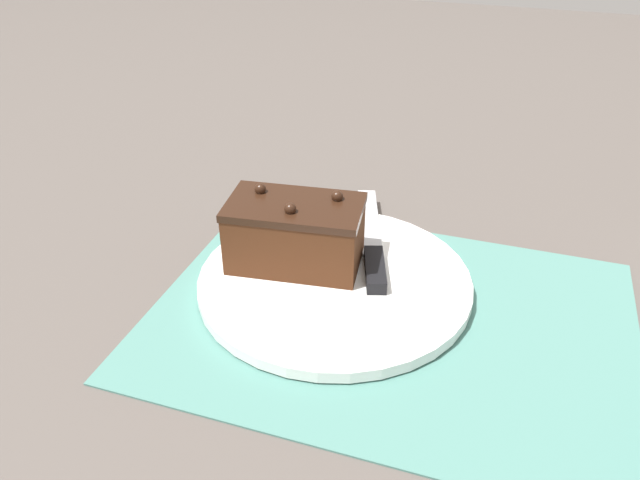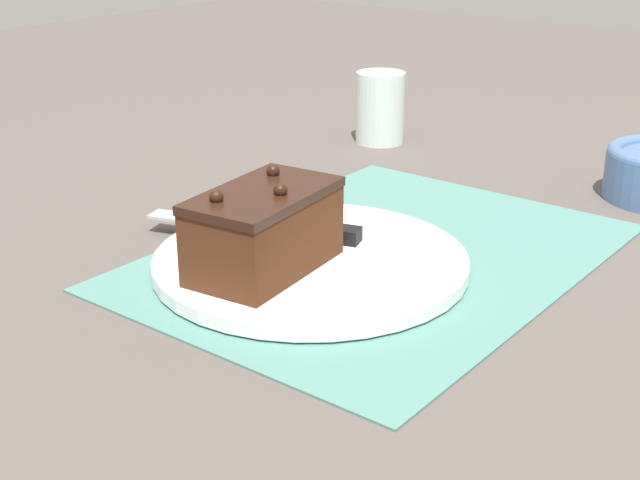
{
  "view_description": "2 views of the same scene",
  "coord_description": "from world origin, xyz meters",
  "px_view_note": "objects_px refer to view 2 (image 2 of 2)",
  "views": [
    {
      "loc": [
        0.08,
        -0.47,
        0.39
      ],
      "look_at": [
        -0.08,
        0.01,
        0.07
      ],
      "focal_mm": 35.0,
      "sensor_mm": 36.0,
      "label": 1
    },
    {
      "loc": [
        -0.64,
        -0.43,
        0.32
      ],
      "look_at": [
        -0.1,
        -0.01,
        0.05
      ],
      "focal_mm": 50.0,
      "sensor_mm": 36.0,
      "label": 2
    }
  ],
  "objects_px": {
    "drinking_glass": "(380,108)",
    "serving_knife": "(288,229)",
    "cake_plate": "(311,262)",
    "chocolate_cake": "(264,230)"
  },
  "relations": [
    {
      "from": "serving_knife",
      "to": "drinking_glass",
      "type": "bearing_deg",
      "value": 4.44
    },
    {
      "from": "cake_plate",
      "to": "drinking_glass",
      "type": "relative_size",
      "value": 2.99
    },
    {
      "from": "cake_plate",
      "to": "serving_knife",
      "type": "xyz_separation_m",
      "value": [
        0.03,
        0.05,
        0.01
      ]
    },
    {
      "from": "cake_plate",
      "to": "drinking_glass",
      "type": "xyz_separation_m",
      "value": [
        0.4,
        0.2,
        0.04
      ]
    },
    {
      "from": "cake_plate",
      "to": "drinking_glass",
      "type": "distance_m",
      "value": 0.44
    },
    {
      "from": "cake_plate",
      "to": "chocolate_cake",
      "type": "bearing_deg",
      "value": 165.14
    },
    {
      "from": "serving_knife",
      "to": "drinking_glass",
      "type": "height_order",
      "value": "drinking_glass"
    },
    {
      "from": "drinking_glass",
      "to": "serving_knife",
      "type": "bearing_deg",
      "value": -158.15
    },
    {
      "from": "cake_plate",
      "to": "serving_knife",
      "type": "bearing_deg",
      "value": 61.05
    },
    {
      "from": "chocolate_cake",
      "to": "serving_knife",
      "type": "distance_m",
      "value": 0.09
    }
  ]
}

